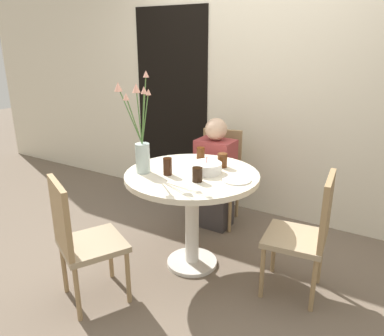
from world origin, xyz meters
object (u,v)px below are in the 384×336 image
object	(u,v)px
drink_glass_0	(201,154)
drink_glass_1	(168,166)
birthday_cake	(207,168)
flower_vase	(141,141)
chair_left_flank	(308,230)
drink_glass_3	(197,175)
chair_right_flank	(219,171)
chair_far_back	(79,236)
drink_glass_2	(222,160)
person_boy	(215,177)
side_plate	(236,180)

from	to	relation	value
drink_glass_0	drink_glass_1	world-z (taller)	drink_glass_1
birthday_cake	flower_vase	size ratio (longest dim) A/B	0.30
chair_left_flank	drink_glass_3	bearing A→B (deg)	-79.43
chair_right_flank	chair_far_back	bearing A→B (deg)	-110.17
drink_glass_2	drink_glass_1	bearing A→B (deg)	-125.47
chair_right_flank	drink_glass_0	bearing A→B (deg)	-93.55
chair_right_flank	chair_far_back	xyz separation A→B (m)	(-0.19, -1.61, 0.00)
person_boy	drink_glass_2	bearing A→B (deg)	-56.51
chair_right_flank	chair_left_flank	world-z (taller)	same
drink_glass_3	drink_glass_2	bearing A→B (deg)	89.34
drink_glass_3	chair_far_back	bearing A→B (deg)	-128.56
chair_left_flank	side_plate	distance (m)	0.58
drink_glass_0	drink_glass_1	size ratio (longest dim) A/B	0.83
drink_glass_0	person_boy	xyz separation A→B (m)	(-0.05, 0.37, -0.33)
side_plate	person_boy	distance (m)	0.88
drink_glass_0	drink_glass_2	world-z (taller)	drink_glass_2
chair_left_flank	flower_vase	bearing A→B (deg)	-83.55
drink_glass_0	drink_glass_1	distance (m)	0.44
drink_glass_0	drink_glass_2	xyz separation A→B (m)	(0.24, -0.07, 0.00)
birthday_cake	flower_vase	distance (m)	0.53
drink_glass_0	drink_glass_3	distance (m)	0.50
chair_right_flank	side_plate	distance (m)	1.02
chair_right_flank	flower_vase	distance (m)	1.15
drink_glass_2	flower_vase	bearing A→B (deg)	-137.52
drink_glass_3	drink_glass_1	bearing A→B (deg)	178.41
side_plate	flower_vase	bearing A→B (deg)	-163.49
drink_glass_1	chair_right_flank	bearing A→B (deg)	93.97
birthday_cake	drink_glass_3	xyz separation A→B (m)	(0.03, -0.19, 0.01)
chair_far_back	chair_left_flank	world-z (taller)	same
chair_right_flank	drink_glass_0	size ratio (longest dim) A/B	8.51
flower_vase	drink_glass_3	xyz separation A→B (m)	(0.45, 0.05, -0.19)
chair_right_flank	person_boy	world-z (taller)	person_boy
flower_vase	drink_glass_3	size ratio (longest dim) A/B	7.22
chair_left_flank	side_plate	xyz separation A→B (m)	(-0.51, -0.07, 0.28)
chair_far_back	flower_vase	xyz separation A→B (m)	(0.06, 0.59, 0.52)
birthday_cake	person_boy	world-z (taller)	person_boy
chair_left_flank	birthday_cake	xyz separation A→B (m)	(-0.77, -0.03, 0.31)
drink_glass_2	drink_glass_3	distance (m)	0.37
birthday_cake	flower_vase	xyz separation A→B (m)	(-0.42, -0.24, 0.20)
person_boy	flower_vase	bearing A→B (deg)	-101.10
side_plate	drink_glass_0	bearing A→B (deg)	147.89
chair_far_back	drink_glass_1	xyz separation A→B (m)	(0.25, 0.65, 0.34)
birthday_cake	drink_glass_1	xyz separation A→B (m)	(-0.22, -0.19, 0.02)
chair_far_back	side_plate	world-z (taller)	chair_far_back
drink_glass_3	chair_left_flank	bearing A→B (deg)	16.94
birthday_cake	drink_glass_1	world-z (taller)	drink_glass_1
drink_glass_0	chair_left_flank	bearing A→B (deg)	-12.77
chair_right_flank	drink_glass_2	bearing A→B (deg)	-74.64
chair_right_flank	drink_glass_1	size ratio (longest dim) A/B	7.04
flower_vase	drink_glass_1	xyz separation A→B (m)	(0.20, 0.05, -0.18)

